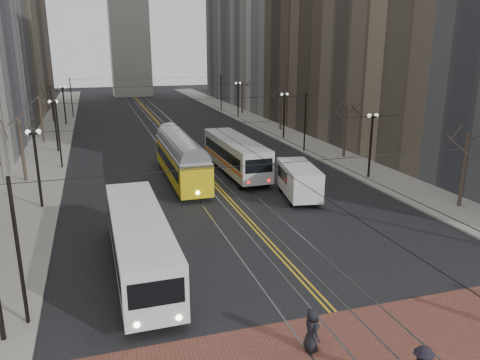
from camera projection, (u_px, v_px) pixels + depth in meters
ground at (323, 301)px, 21.81m from camera, size 260.00×260.00×0.00m
sidewalk_left at (51, 141)px, 58.81m from camera, size 5.00×140.00×0.15m
sidewalk_right at (273, 129)px, 67.40m from camera, size 5.00×140.00×0.15m
crosswalk_band at (371, 353)px, 18.13m from camera, size 25.00×6.00×0.01m
streetcar_rails at (170, 135)px, 63.12m from camera, size 4.80×130.00×0.02m
centre_lines at (170, 135)px, 63.12m from camera, size 0.42×130.00×0.01m
building_right_mid at (342, 7)px, 66.70m from camera, size 16.00×20.00×34.00m
building_right_far at (252, 7)px, 102.61m from camera, size 16.00×20.00×40.00m
lamp_posts at (194, 136)px, 47.44m from camera, size 27.60×57.20×5.60m
street_trees at (182, 126)px, 53.41m from camera, size 31.68×53.28×5.60m
trolley_wires at (183, 118)px, 52.76m from camera, size 25.96×120.00×6.60m
transit_bus at (140, 244)px, 24.27m from camera, size 2.74×12.61×3.15m
streetcar at (181, 163)px, 41.26m from camera, size 2.64×13.79×3.25m
rear_bus at (235, 156)px, 43.63m from camera, size 2.92×12.62×3.28m
cargo_van at (299, 182)px, 36.42m from camera, size 3.27×6.26×2.64m
sedan_grey at (252, 168)px, 42.96m from camera, size 2.03×4.26×1.41m
sedan_silver at (219, 140)px, 55.58m from camera, size 1.76×4.65×1.51m
pedestrian_a at (312, 330)px, 18.09m from camera, size 0.63×0.90×1.76m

